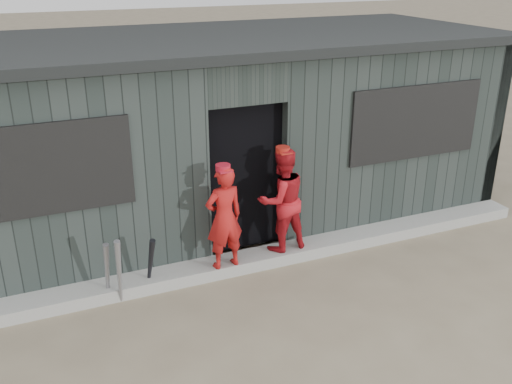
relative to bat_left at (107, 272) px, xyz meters
name	(u,v)px	position (x,y,z in m)	size (l,w,h in m)	color
ground	(327,349)	(1.83, -1.69, -0.39)	(80.00, 80.00, 0.00)	#71644E
curb	(255,259)	(1.83, 0.13, -0.31)	(8.00, 0.36, 0.15)	gray
bat_left	(107,272)	(0.00, 0.00, 0.00)	(0.07, 0.07, 0.78)	gray
bat_mid	(119,272)	(0.11, -0.13, 0.04)	(0.07, 0.07, 0.87)	gray
bat_right	(150,264)	(0.49, 0.04, -0.03)	(0.07, 0.07, 0.72)	black
player_red_left	(224,218)	(1.38, 0.01, 0.39)	(0.46, 0.30, 1.27)	#B31716
player_red_right	(282,200)	(2.20, 0.17, 0.42)	(0.64, 0.50, 1.33)	red
player_grey_back	(252,200)	(2.03, 0.72, 0.23)	(0.61, 0.40, 1.25)	#A4A4A4
dugout	(209,131)	(1.83, 1.81, 0.90)	(8.30, 3.30, 2.62)	black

